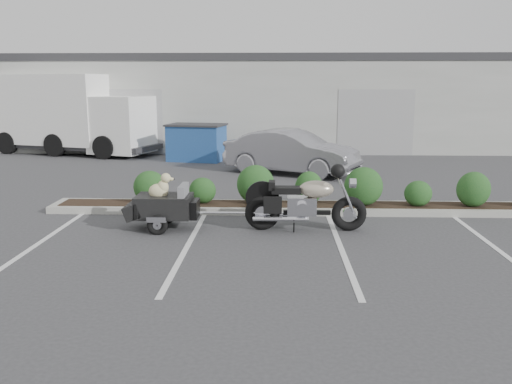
{
  "coord_description": "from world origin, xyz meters",
  "views": [
    {
      "loc": [
        0.05,
        -9.72,
        2.82
      ],
      "look_at": [
        -0.33,
        0.6,
        0.75
      ],
      "focal_mm": 38.0,
      "sensor_mm": 36.0,
      "label": 1
    }
  ],
  "objects_px": {
    "sedan": "(292,152)",
    "delivery_truck": "(75,116)",
    "motorcycle": "(305,203)",
    "dumpster": "(197,142)",
    "pet_trailer": "(163,205)"
  },
  "relations": [
    {
      "from": "pet_trailer",
      "to": "delivery_truck",
      "type": "distance_m",
      "value": 13.09
    },
    {
      "from": "dumpster",
      "to": "motorcycle",
      "type": "bearing_deg",
      "value": -59.02
    },
    {
      "from": "delivery_truck",
      "to": "motorcycle",
      "type": "bearing_deg",
      "value": -35.26
    },
    {
      "from": "motorcycle",
      "to": "pet_trailer",
      "type": "xyz_separation_m",
      "value": [
        -2.79,
        0.02,
        -0.07
      ]
    },
    {
      "from": "motorcycle",
      "to": "sedan",
      "type": "height_order",
      "value": "sedan"
    },
    {
      "from": "motorcycle",
      "to": "pet_trailer",
      "type": "bearing_deg",
      "value": 179.58
    },
    {
      "from": "dumpster",
      "to": "delivery_truck",
      "type": "bearing_deg",
      "value": 170.9
    },
    {
      "from": "sedan",
      "to": "delivery_truck",
      "type": "xyz_separation_m",
      "value": [
        -8.68,
        4.86,
        0.83
      ]
    },
    {
      "from": "motorcycle",
      "to": "pet_trailer",
      "type": "relative_size",
      "value": 1.26
    },
    {
      "from": "sedan",
      "to": "delivery_truck",
      "type": "distance_m",
      "value": 9.99
    },
    {
      "from": "motorcycle",
      "to": "sedan",
      "type": "distance_m",
      "value": 6.76
    },
    {
      "from": "pet_trailer",
      "to": "dumpster",
      "type": "relative_size",
      "value": 0.82
    },
    {
      "from": "dumpster",
      "to": "sedan",
      "type": "bearing_deg",
      "value": -29.48
    },
    {
      "from": "motorcycle",
      "to": "dumpster",
      "type": "xyz_separation_m",
      "value": [
        -3.52,
        9.7,
        0.14
      ]
    },
    {
      "from": "sedan",
      "to": "delivery_truck",
      "type": "height_order",
      "value": "delivery_truck"
    }
  ]
}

